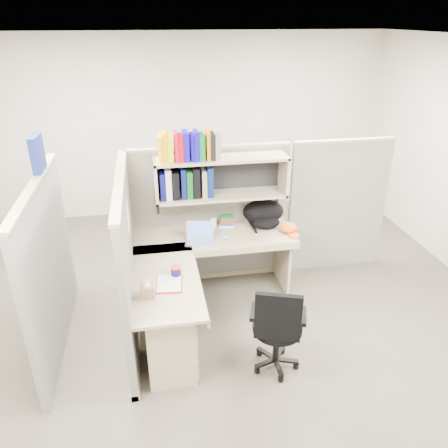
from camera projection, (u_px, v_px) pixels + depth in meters
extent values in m
plane|color=#322D27|center=(224.00, 322.00, 4.54)|extent=(6.00, 6.00, 0.00)
plane|color=#AAA499|center=(189.00, 127.00, 6.62)|extent=(6.00, 0.00, 6.00)
plane|color=silver|center=(223.00, 42.00, 3.38)|extent=(6.00, 6.00, 0.00)
cube|color=slate|center=(210.00, 217.00, 5.00)|extent=(1.80, 0.06, 1.60)
cube|color=gray|center=(209.00, 147.00, 4.64)|extent=(1.80, 0.08, 0.03)
cube|color=slate|center=(128.00, 264.00, 4.06)|extent=(0.06, 1.80, 1.60)
cube|color=gray|center=(119.00, 181.00, 3.70)|extent=(0.08, 1.80, 0.03)
cube|color=slate|center=(50.00, 271.00, 3.94)|extent=(0.06, 1.80, 1.60)
cube|color=slate|center=(337.00, 207.00, 5.24)|extent=(1.20, 0.06, 1.60)
cube|color=navy|center=(37.00, 153.00, 3.83)|extent=(0.07, 0.27, 0.32)
cube|color=white|center=(128.00, 218.00, 4.02)|extent=(0.00, 0.21, 0.28)
cube|color=gray|center=(221.00, 159.00, 4.51)|extent=(1.40, 0.34, 0.03)
cube|color=gray|center=(221.00, 195.00, 4.69)|extent=(1.40, 0.34, 0.03)
cube|color=gray|center=(156.00, 181.00, 4.49)|extent=(0.03, 0.34, 0.44)
cube|color=gray|center=(284.00, 174.00, 4.71)|extent=(0.03, 0.34, 0.44)
cube|color=black|center=(219.00, 173.00, 4.74)|extent=(1.38, 0.01, 0.41)
cube|color=#FFA705|center=(160.00, 148.00, 4.33)|extent=(0.03, 0.20, 0.26)
cube|color=orange|center=(164.00, 147.00, 4.33)|extent=(0.05, 0.20, 0.29)
cube|color=#CAD504|center=(170.00, 148.00, 4.35)|extent=(0.06, 0.20, 0.26)
cube|color=red|center=(176.00, 146.00, 4.35)|extent=(0.04, 0.20, 0.29)
cube|color=#AE060A|center=(180.00, 147.00, 4.37)|extent=(0.05, 0.20, 0.26)
cube|color=#1205A2|center=(186.00, 146.00, 4.37)|extent=(0.06, 0.20, 0.29)
cube|color=#090495|center=(192.00, 147.00, 4.38)|extent=(0.04, 0.20, 0.26)
cube|color=#1305A6|center=(196.00, 145.00, 4.39)|extent=(0.04, 0.20, 0.29)
cube|color=#075F25|center=(201.00, 146.00, 4.40)|extent=(0.06, 0.20, 0.26)
cube|color=#D17004|center=(208.00, 145.00, 4.40)|extent=(0.04, 0.20, 0.29)
cube|color=black|center=(212.00, 146.00, 4.42)|extent=(0.05, 0.20, 0.26)
cube|color=gray|center=(217.00, 144.00, 4.42)|extent=(0.06, 0.20, 0.29)
cube|color=#080A54|center=(162.00, 184.00, 4.54)|extent=(0.05, 0.24, 0.29)
cube|color=silver|center=(168.00, 183.00, 4.54)|extent=(0.06, 0.24, 0.32)
cube|color=black|center=(175.00, 184.00, 4.56)|extent=(0.07, 0.24, 0.29)
cube|color=#071048|center=(183.00, 182.00, 4.57)|extent=(0.05, 0.24, 0.32)
cube|color=#0A4A13|center=(189.00, 183.00, 4.58)|extent=(0.06, 0.24, 0.29)
cube|color=black|center=(196.00, 181.00, 4.59)|extent=(0.07, 0.24, 0.32)
cube|color=gray|center=(203.00, 182.00, 4.61)|extent=(0.05, 0.24, 0.29)
cube|color=#081B52|center=(209.00, 180.00, 4.61)|extent=(0.06, 0.24, 0.32)
cube|color=gray|center=(214.00, 236.00, 4.74)|extent=(1.74, 0.60, 0.03)
cube|color=gray|center=(166.00, 279.00, 3.97)|extent=(0.60, 1.34, 0.03)
cube|color=gray|center=(219.00, 252.00, 4.49)|extent=(1.74, 0.02, 0.07)
cube|color=gray|center=(199.00, 280.00, 4.03)|extent=(0.02, 1.34, 0.07)
cube|color=gray|center=(170.00, 337.00, 3.82)|extent=(0.40, 0.55, 0.68)
cube|color=gray|center=(194.00, 316.00, 3.77)|extent=(0.02, 0.50, 0.16)
cube|color=gray|center=(194.00, 333.00, 3.84)|extent=(0.02, 0.50, 0.16)
cube|color=gray|center=(195.00, 352.00, 3.94)|extent=(0.02, 0.50, 0.22)
cube|color=#B2B2B7|center=(195.00, 316.00, 3.77)|extent=(0.01, 0.12, 0.01)
cube|color=gray|center=(282.00, 258.00, 5.05)|extent=(0.03, 0.55, 0.70)
cylinder|color=#0E0D50|center=(176.00, 271.00, 3.99)|extent=(0.09, 0.09, 0.08)
cylinder|color=red|center=(176.00, 267.00, 3.97)|extent=(0.10, 0.10, 0.02)
ellipsoid|color=#82A1B8|center=(226.00, 237.00, 4.64)|extent=(0.11, 0.09, 0.04)
cylinder|color=white|center=(214.00, 223.00, 4.90)|extent=(0.08, 0.08, 0.10)
cylinder|color=black|center=(277.00, 327.00, 3.78)|extent=(0.43, 0.43, 0.07)
cube|color=black|center=(278.00, 317.00, 3.49)|extent=(0.37, 0.17, 0.43)
cylinder|color=black|center=(276.00, 343.00, 3.86)|extent=(0.06, 0.06, 0.38)
cylinder|color=black|center=(275.00, 362.00, 3.95)|extent=(0.42, 0.42, 0.09)
cube|color=black|center=(253.00, 311.00, 3.75)|extent=(0.12, 0.24, 0.04)
cube|color=black|center=(304.00, 316.00, 3.69)|extent=(0.12, 0.24, 0.04)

